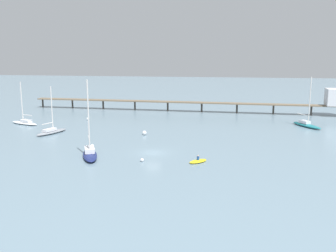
{
  "coord_description": "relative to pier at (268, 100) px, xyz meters",
  "views": [
    {
      "loc": [
        12.13,
        -59.64,
        16.31
      ],
      "look_at": [
        0.0,
        15.78,
        1.5
      ],
      "focal_mm": 40.54,
      "sensor_mm": 36.0,
      "label": 1
    }
  ],
  "objects": [
    {
      "name": "ground_plane",
      "position": [
        -22.58,
        -44.24,
        -3.96
      ],
      "size": [
        400.0,
        400.0,
        0.0
      ],
      "primitive_type": "plane",
      "color": "slate"
    },
    {
      "name": "pier",
      "position": [
        0.0,
        0.0,
        0.0
      ],
      "size": [
        88.85,
        6.95,
        7.18
      ],
      "color": "brown",
      "rests_on": "ground_plane"
    },
    {
      "name": "sailboat_gray",
      "position": [
        -46.12,
        -32.72,
        -3.37
      ],
      "size": [
        4.49,
        7.99,
        9.64
      ],
      "color": "gray",
      "rests_on": "ground_plane"
    },
    {
      "name": "sailboat_teal",
      "position": [
        6.91,
        -16.87,
        -3.29
      ],
      "size": [
        6.0,
        8.42,
        11.15
      ],
      "color": "#1E727A",
      "rests_on": "ground_plane"
    },
    {
      "name": "sailboat_navy",
      "position": [
        -31.95,
        -48.44,
        -3.23
      ],
      "size": [
        5.17,
        8.26,
        12.3
      ],
      "color": "navy",
      "rests_on": "ground_plane"
    },
    {
      "name": "sailboat_white",
      "position": [
        -56.89,
        -24.12,
        -3.36
      ],
      "size": [
        8.16,
        4.69,
        9.82
      ],
      "color": "white",
      "rests_on": "ground_plane"
    },
    {
      "name": "dinghy_yellow",
      "position": [
        -14.74,
        -48.61,
        -3.76
      ],
      "size": [
        3.23,
        3.31,
        1.14
      ],
      "color": "yellow",
      "rests_on": "ground_plane"
    },
    {
      "name": "mooring_buoy_far",
      "position": [
        -26.99,
        -31.02,
        -3.52
      ],
      "size": [
        0.88,
        0.88,
        0.88
      ],
      "primitive_type": "sphere",
      "color": "silver",
      "rests_on": "ground_plane"
    },
    {
      "name": "mooring_buoy_outer",
      "position": [
        -23.17,
        -49.67,
        -3.68
      ],
      "size": [
        0.55,
        0.55,
        0.55
      ],
      "primitive_type": "sphere",
      "color": "silver",
      "rests_on": "ground_plane"
    },
    {
      "name": "mooring_buoy_inner",
      "position": [
        -33.8,
        -42.33,
        -3.68
      ],
      "size": [
        0.56,
        0.56,
        0.56
      ],
      "primitive_type": "sphere",
      "color": "silver",
      "rests_on": "ground_plane"
    },
    {
      "name": "mooring_buoy_mid",
      "position": [
        -44.51,
        -16.48,
        -3.63
      ],
      "size": [
        0.65,
        0.65,
        0.65
      ],
      "primitive_type": "sphere",
      "color": "silver",
      "rests_on": "ground_plane"
    }
  ]
}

